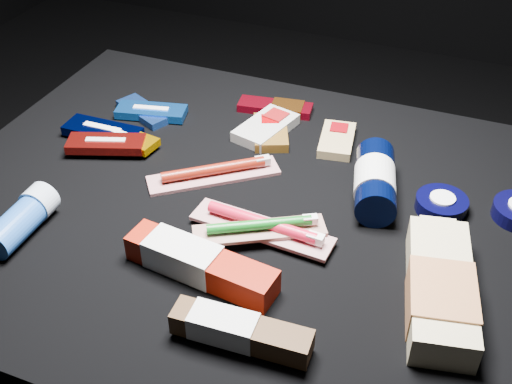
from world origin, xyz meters
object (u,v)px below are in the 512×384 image
at_px(deodorant_stick, 22,219).
at_px(lotion_bottle, 375,181).
at_px(toothpaste_carton_red, 194,262).
at_px(bodywash_bottle, 440,290).

bearing_deg(deodorant_stick, lotion_bottle, 30.03).
relative_size(lotion_bottle, deodorant_stick, 1.64).
distance_m(lotion_bottle, deodorant_stick, 0.53).
xyz_separation_m(deodorant_stick, toothpaste_carton_red, (0.27, 0.02, -0.00)).
xyz_separation_m(lotion_bottle, toothpaste_carton_red, (-0.18, -0.25, -0.01)).
height_order(lotion_bottle, toothpaste_carton_red, lotion_bottle).
bearing_deg(deodorant_stick, toothpaste_carton_red, 2.75).
bearing_deg(bodywash_bottle, lotion_bottle, 113.06).
bearing_deg(bodywash_bottle, toothpaste_carton_red, -179.73).
bearing_deg(toothpaste_carton_red, deodorant_stick, -169.66).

